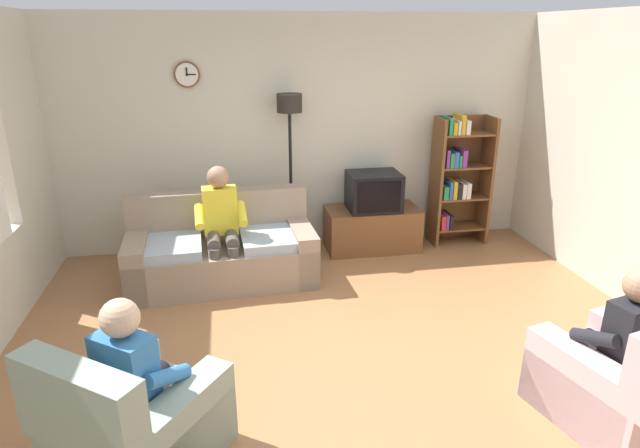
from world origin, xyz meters
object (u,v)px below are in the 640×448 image
at_px(tv, 374,191).
at_px(armchair_near_window, 135,425).
at_px(armchair_near_bookshelf, 620,384).
at_px(person_in_right_armchair, 617,336).
at_px(couch, 222,253).
at_px(person_in_left_armchair, 140,372).
at_px(tv_stand, 372,228).
at_px(bookshelf, 457,177).
at_px(person_on_couch, 221,221).
at_px(floor_lamp, 290,130).

relative_size(tv, armchair_near_window, 0.51).
bearing_deg(armchair_near_bookshelf, person_in_right_armchair, 104.09).
bearing_deg(armchair_near_bookshelf, armchair_near_window, 177.29).
distance_m(couch, person_in_left_armchair, 2.50).
xyz_separation_m(armchair_near_bookshelf, person_in_right_armchair, (-0.02, 0.09, 0.32)).
xyz_separation_m(armchair_near_bookshelf, person_in_left_armchair, (-3.06, 0.22, 0.32)).
relative_size(couch, tv_stand, 1.77).
relative_size(tv_stand, bookshelf, 0.69).
bearing_deg(person_on_couch, couch, 98.72).
distance_m(armchair_near_window, armchair_near_bookshelf, 3.11).
xyz_separation_m(armchair_near_window, armchair_near_bookshelf, (3.11, -0.15, 0.00)).
xyz_separation_m(tv, floor_lamp, (-0.96, 0.12, 0.72)).
height_order(bookshelf, person_in_left_armchair, bookshelf).
relative_size(armchair_near_window, armchair_near_bookshelf, 1.13).
distance_m(tv, person_in_left_armchair, 3.75).
bearing_deg(bookshelf, person_on_couch, -164.96).
height_order(tv_stand, armchair_near_bookshelf, armchair_near_bookshelf).
relative_size(tv_stand, floor_lamp, 0.59).
height_order(couch, armchair_near_bookshelf, same).
bearing_deg(person_in_left_armchair, bookshelf, 43.04).
height_order(armchair_near_bookshelf, person_on_couch, person_on_couch).
xyz_separation_m(tv_stand, armchair_near_window, (-2.30, -3.09, 0.04)).
relative_size(armchair_near_window, person_in_left_armchair, 1.06).
xyz_separation_m(tv, armchair_near_bookshelf, (0.81, -3.22, -0.44)).
xyz_separation_m(floor_lamp, person_in_left_armchair, (-1.28, -3.12, -0.85)).
height_order(person_on_couch, person_in_right_armchair, person_on_couch).
bearing_deg(tv, bookshelf, 5.00).
xyz_separation_m(couch, armchair_near_window, (-0.52, -2.51, -0.02)).
relative_size(tv_stand, person_in_right_armchair, 0.98).
height_order(tv, floor_lamp, floor_lamp).
distance_m(bookshelf, floor_lamp, 2.12).
distance_m(tv, bookshelf, 1.07).
xyz_separation_m(couch, person_in_left_armchair, (-0.46, -2.44, 0.29)).
xyz_separation_m(bookshelf, person_on_couch, (-2.83, -0.76, -0.12)).
bearing_deg(armchair_near_bookshelf, person_in_left_armchair, 175.90).
height_order(tv_stand, tv, tv).
bearing_deg(couch, person_in_left_armchair, -100.73).
bearing_deg(couch, person_in_right_armchair, -45.01).
height_order(couch, person_in_right_armchair, person_in_right_armchair).
height_order(couch, person_on_couch, person_on_couch).
bearing_deg(floor_lamp, bookshelf, -0.85).
bearing_deg(couch, armchair_near_bookshelf, -45.72).
bearing_deg(person_on_couch, tv_stand, 21.41).
xyz_separation_m(person_on_couch, person_in_left_armchair, (-0.48, -2.33, -0.09)).
distance_m(tv_stand, floor_lamp, 1.54).
bearing_deg(bookshelf, person_in_right_armchair, -94.88).
bearing_deg(floor_lamp, tv_stand, -5.88).
relative_size(floor_lamp, armchair_near_bookshelf, 1.76).
distance_m(floor_lamp, person_on_couch, 1.35).
height_order(armchair_near_bookshelf, person_in_right_armchair, person_in_right_armchair).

